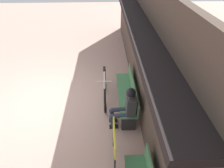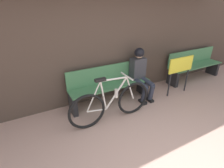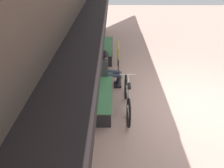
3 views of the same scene
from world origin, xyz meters
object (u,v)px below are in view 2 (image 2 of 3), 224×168
Objects in this scene: park_bench_near at (110,85)px; park_bench_far at (194,66)px; signboard at (181,68)px; person_seated at (140,70)px; bicycle at (112,103)px.

park_bench_far is (2.79, -0.00, -0.00)m from park_bench_near.
signboard reaches higher than park_bench_near.
park_bench_far is 1.24m from signboard.
person_seated is at bearing -176.68° from park_bench_far.
person_seated reaches higher than bicycle.
person_seated is at bearing 26.89° from bicycle.
park_bench_far is at bearing -0.02° from park_bench_near.
bicycle is at bearing -114.76° from park_bench_near.
person_seated is 0.66× the size of park_bench_far.
park_bench_far is at bearing 11.77° from bicycle.
signboard reaches higher than bicycle.
park_bench_near is 2.79m from park_bench_far.
signboard reaches higher than park_bench_far.
park_bench_far is (2.05, 0.12, -0.28)m from person_seated.
person_seated is at bearing 160.23° from signboard.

